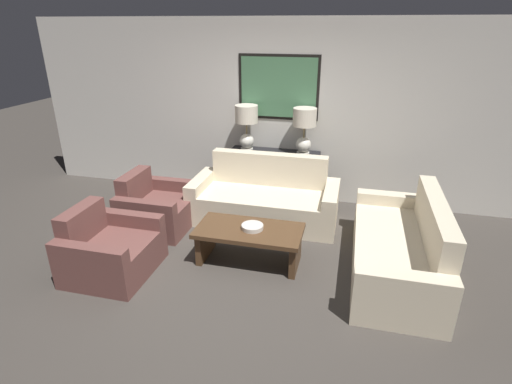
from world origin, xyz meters
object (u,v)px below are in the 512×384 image
console_table (274,177)px  table_lamp_left (247,122)px  decorative_bowl (252,227)px  couch_by_side (400,250)px  armchair_near_camera (110,250)px  coffee_table (249,237)px  couch_by_back_wall (265,200)px  table_lamp_right (304,125)px  armchair_near_back_wall (157,208)px

console_table → table_lamp_left: bearing=180.0°
decorative_bowl → console_table: bearing=93.7°
couch_by_side → decorative_bowl: 1.63m
table_lamp_left → armchair_near_camera: table_lamp_left is taller
coffee_table → armchair_near_camera: (-1.43, -0.56, -0.05)m
couch_by_back_wall → table_lamp_right: bearing=56.2°
table_lamp_right → armchair_near_back_wall: (-1.78, -1.20, -0.96)m
table_lamp_left → coffee_table: (0.50, -1.75, -0.91)m
couch_by_back_wall → coffee_table: bearing=-86.1°
couch_by_back_wall → decorative_bowl: 1.13m
table_lamp_right → armchair_near_back_wall: bearing=-146.1°
console_table → table_lamp_left: 0.92m
coffee_table → armchair_near_camera: 1.54m
table_lamp_left → coffee_table: 2.04m
coffee_table → armchair_near_back_wall: bearing=158.8°
couch_by_side → table_lamp_right: bearing=129.7°
console_table → armchair_near_camera: (-1.36, -2.31, -0.14)m
table_lamp_left → table_lamp_right: bearing=0.0°
console_table → armchair_near_camera: size_ratio=1.46×
table_lamp_left → armchair_near_back_wall: (-0.93, -1.20, -0.96)m
coffee_table → armchair_near_camera: size_ratio=1.31×
couch_by_back_wall → couch_by_side: 1.96m
armchair_near_back_wall → decorative_bowl: bearing=-20.5°
table_lamp_left → couch_by_back_wall: 1.21m
couch_by_side → couch_by_back_wall: bearing=151.6°
armchair_near_back_wall → armchair_near_camera: 1.11m
table_lamp_right → decorative_bowl: size_ratio=2.70×
table_lamp_left → table_lamp_right: size_ratio=1.00×
armchair_near_back_wall → table_lamp_left: bearing=52.1°
console_table → table_lamp_right: bearing=0.0°
couch_by_back_wall → console_table: bearing=90.0°
armchair_near_back_wall → couch_by_back_wall: bearing=22.5°
table_lamp_right → armchair_near_back_wall: 2.35m
console_table → coffee_table: (0.08, -1.75, -0.09)m
armchair_near_camera → armchair_near_back_wall: bearing=90.0°
table_lamp_left → couch_by_back_wall: (0.43, -0.64, -0.93)m
couch_by_side → armchair_near_camera: size_ratio=2.18×
table_lamp_right → armchair_near_camera: (-1.78, -2.31, -0.96)m
couch_by_side → coffee_table: bearing=-173.6°
table_lamp_left → couch_by_side: bearing=-36.1°
table_lamp_right → decorative_bowl: (-0.31, -1.75, -0.77)m
couch_by_side → decorative_bowl: couch_by_side is taller
console_table → couch_by_side: 2.33m
couch_by_back_wall → table_lamp_left: bearing=123.8°
table_lamp_right → decorative_bowl: bearing=-100.1°
armchair_near_camera → couch_by_back_wall: bearing=50.9°
coffee_table → console_table: bearing=92.5°
armchair_near_back_wall → table_lamp_right: bearing=33.9°
armchair_near_camera → table_lamp_left: bearing=68.0°
decorative_bowl → table_lamp_right: bearing=79.9°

